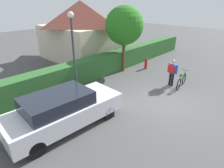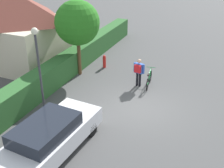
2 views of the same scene
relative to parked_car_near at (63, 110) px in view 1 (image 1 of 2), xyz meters
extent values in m
plane|color=#494949|center=(4.36, -2.04, -0.77)|extent=(60.00, 60.00, 0.00)
cube|color=#2D602C|center=(4.36, 3.04, -0.10)|extent=(21.33, 0.90, 1.33)
cube|color=beige|center=(6.87, 7.24, 0.60)|extent=(5.03, 5.84, 2.74)
pyramid|color=brown|center=(6.87, 7.24, 2.92)|extent=(5.28, 6.14, 1.88)
cube|color=silver|center=(0.07, 0.00, -0.14)|extent=(4.63, 2.06, 0.70)
cube|color=#1E232D|center=(-0.21, 0.01, 0.46)|extent=(2.55, 1.71, 0.50)
cylinder|color=black|center=(1.65, 0.68, -0.49)|extent=(0.58, 0.22, 0.57)
cylinder|color=black|center=(1.55, -0.90, -0.49)|extent=(0.58, 0.22, 0.57)
cylinder|color=black|center=(-1.41, 0.89, -0.49)|extent=(0.58, 0.22, 0.57)
cylinder|color=black|center=(-1.52, -0.69, -0.49)|extent=(0.58, 0.22, 0.57)
torus|color=black|center=(7.25, -1.70, -0.44)|extent=(0.66, 0.13, 0.66)
torus|color=black|center=(6.23, -1.83, -0.44)|extent=(0.66, 0.13, 0.66)
cylinder|color=#268C3F|center=(6.94, -1.74, -0.18)|extent=(0.66, 0.12, 0.57)
cylinder|color=#268C3F|center=(6.52, -1.79, -0.22)|extent=(0.25, 0.07, 0.49)
cylinder|color=#268C3F|center=(6.81, -1.75, 0.03)|extent=(0.80, 0.14, 0.09)
cylinder|color=#268C3F|center=(6.43, -1.80, -0.45)|extent=(0.39, 0.09, 0.05)
cylinder|color=#268C3F|center=(7.25, -1.70, -0.17)|extent=(0.04, 0.04, 0.53)
cube|color=black|center=(6.41, -1.80, 0.05)|extent=(0.23, 0.13, 0.06)
cylinder|color=#268C3F|center=(7.25, -1.70, 0.12)|extent=(0.09, 0.50, 0.03)
cylinder|color=black|center=(6.52, -1.15, -0.38)|extent=(0.13, 0.13, 0.78)
cylinder|color=black|center=(6.50, -1.32, -0.38)|extent=(0.13, 0.13, 0.78)
cube|color=#3359B2|center=(6.51, -1.23, 0.29)|extent=(0.26, 0.48, 0.55)
sphere|color=tan|center=(6.51, -1.23, 0.70)|extent=(0.21, 0.21, 0.21)
cylinder|color=#3359B2|center=(6.55, -0.96, 0.30)|extent=(0.09, 0.09, 0.52)
cylinder|color=#3359B2|center=(6.48, -1.51, 0.30)|extent=(0.09, 0.09, 0.52)
cube|color=red|center=(6.35, -1.21, 0.32)|extent=(0.21, 0.38, 0.42)
cylinder|color=#38383D|center=(1.83, 1.59, 1.19)|extent=(0.10, 0.10, 3.92)
sphere|color=#F2EDCC|center=(1.83, 1.59, 3.27)|extent=(0.28, 0.28, 0.28)
cylinder|color=brown|center=(6.60, 2.47, 0.41)|extent=(0.21, 0.21, 2.36)
sphere|color=#29761F|center=(6.60, 2.47, 2.34)|extent=(2.51, 2.51, 2.51)
cylinder|color=red|center=(8.08, 1.54, -0.42)|extent=(0.20, 0.20, 0.70)
sphere|color=red|center=(8.08, 1.54, -0.05)|extent=(0.18, 0.18, 0.18)
camera|label=1|loc=(-3.29, -5.57, 3.83)|focal=30.21mm
camera|label=2|loc=(-6.73, -5.37, 6.42)|focal=45.20mm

